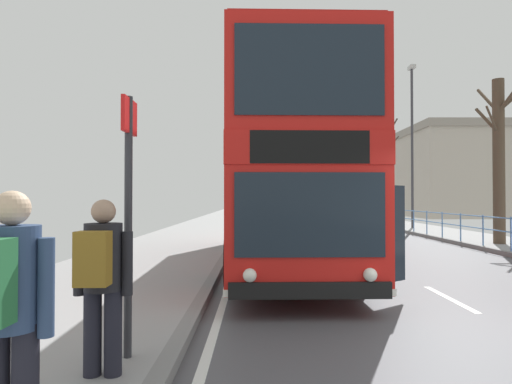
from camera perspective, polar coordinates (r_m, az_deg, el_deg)
name	(u,v)px	position (r m, az deg, el deg)	size (l,w,h in m)	color
ground	(491,348)	(5.91, 28.74, -17.70)	(15.80, 140.00, 0.20)	#4C4C51
double_decker_bus_main	(283,175)	(11.19, 3.62, 2.31)	(3.35, 10.25, 4.56)	red
pedestrian_railing_far_kerb	(453,221)	(19.00, 24.73, -3.57)	(0.05, 24.43, 1.06)	#598CC6
pedestrian_with_backpack	(104,274)	(4.21, -19.52, -10.20)	(0.54, 0.52, 1.61)	black
pedestrian_companion	(10,303)	(3.14, -29.81, -12.71)	(0.54, 0.53, 1.67)	black
bus_stop_sign_near	(131,196)	(4.59, -16.28, -0.55)	(0.08, 0.44, 2.67)	#2D2D33
street_lamp_far_side	(414,135)	(25.69, 20.28, 7.10)	(0.28, 0.60, 9.07)	#38383D
bare_tree_far_00	(355,179)	(44.62, 13.01, 1.68)	(2.03, 2.67, 6.94)	#423328
bare_tree_far_01	(390,172)	(33.44, 17.39, 2.54)	(1.68, 2.30, 7.64)	#423328
bare_tree_far_02	(502,156)	(17.85, 29.80, 4.20)	(1.59, 3.14, 6.01)	#4C3D2D
background_building_00	(454,172)	(46.17, 24.76, 2.43)	(8.81, 11.03, 8.69)	#B2A899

